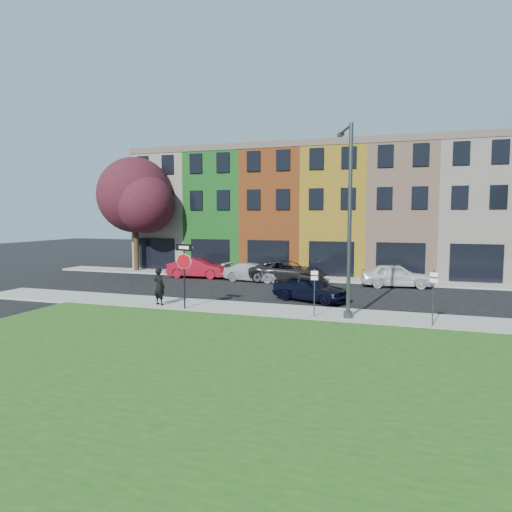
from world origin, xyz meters
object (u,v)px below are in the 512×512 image
(man, at_px, (159,286))
(street_lamp, at_px, (349,221))
(sedan_near, at_px, (311,288))
(stop_sign, at_px, (184,263))

(man, xyz_separation_m, street_lamp, (9.60, 0.22, 3.41))
(man, bearing_deg, sedan_near, -133.94)
(man, relative_size, street_lamp, 0.22)
(sedan_near, bearing_deg, street_lamp, -126.76)
(sedan_near, bearing_deg, stop_sign, 150.36)
(stop_sign, bearing_deg, man, -177.58)
(man, bearing_deg, street_lamp, -162.53)
(man, distance_m, sedan_near, 8.22)
(man, bearing_deg, stop_sign, -178.65)
(sedan_near, bearing_deg, man, 140.53)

